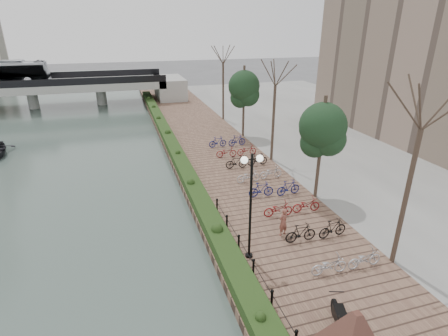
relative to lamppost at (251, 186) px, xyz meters
name	(u,v)px	position (x,y,z in m)	size (l,w,h in m)	color
promenade	(220,161)	(2.34, 13.26, -3.99)	(8.00, 75.00, 0.50)	brown
inland_pavement	(380,144)	(18.34, 13.26, -3.99)	(24.00, 75.00, 0.50)	gray
hedge	(174,149)	(-1.06, 15.76, -3.44)	(1.10, 56.00, 0.60)	#213C16
chain_fence	(262,282)	(-0.26, -2.24, -3.39)	(0.10, 14.10, 0.70)	black
lamppost	(251,186)	(0.00, 0.00, 0.00)	(1.02, 0.32, 5.23)	black
motorcycle	(341,318)	(1.59, -5.05, -3.18)	(0.56, 1.79, 1.12)	black
pedestrian	(283,222)	(2.34, 1.25, -2.97)	(0.56, 0.37, 1.54)	brown
bicycle_parking	(268,182)	(3.84, 6.75, -3.26)	(2.40, 19.89, 1.00)	silver
street_trees	(293,133)	(6.34, 8.44, -0.55)	(3.20, 37.12, 6.80)	#392C21
bridge	(25,84)	(-17.23, 40.76, -0.87)	(36.00, 10.77, 6.50)	#ACABA6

